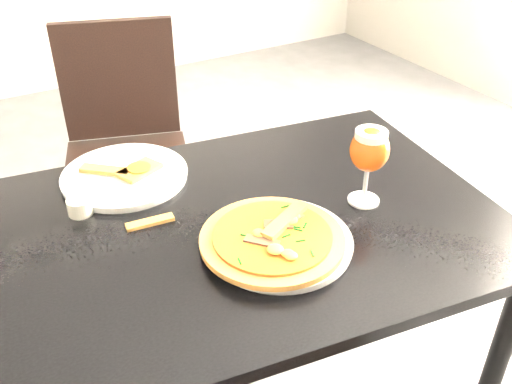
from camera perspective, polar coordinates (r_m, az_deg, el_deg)
dining_table at (r=1.34m, az=-2.00°, el=-6.12°), size 1.30×0.95×0.75m
chair_far at (r=2.12m, az=-12.87°, el=4.40°), size 0.55×0.55×0.94m
plate_main at (r=1.22m, az=2.34°, el=-5.02°), size 0.34×0.34×0.02m
pizza at (r=1.20m, az=1.65°, el=-4.59°), size 0.31×0.31×0.03m
plate_second at (r=1.47m, az=-12.99°, el=1.60°), size 0.33×0.33×0.02m
crust_scraps at (r=1.47m, az=-12.69°, el=2.17°), size 0.19×0.15×0.01m
loose_crust at (r=1.30m, az=-10.55°, el=-2.97°), size 0.11×0.04×0.01m
sauce_cup at (r=1.36m, az=-17.21°, el=-1.33°), size 0.06×0.06×0.04m
beer_glass at (r=1.31m, az=11.29°, el=4.09°), size 0.09×0.09×0.19m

